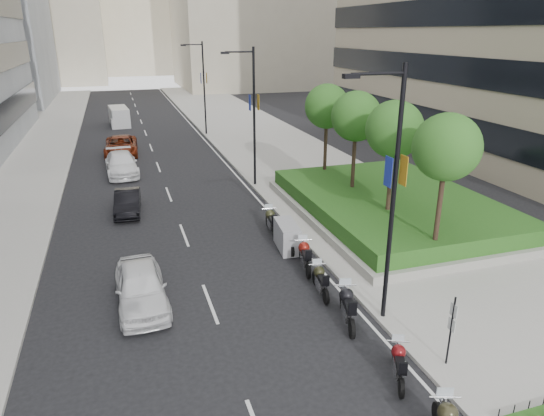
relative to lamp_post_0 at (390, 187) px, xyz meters
name	(u,v)px	position (x,y,z in m)	size (l,w,h in m)	color
ground	(280,358)	(-4.14, -1.00, -5.07)	(160.00, 160.00, 0.00)	black
sidewalk_right	(268,144)	(4.86, 29.00, -4.99)	(10.00, 100.00, 0.15)	#9E9B93
sidewalk_left	(19,161)	(-16.14, 29.00, -4.99)	(8.00, 100.00, 0.15)	#9E9B93
lane_edge	(212,148)	(-0.44, 29.00, -5.06)	(0.12, 100.00, 0.01)	silver
lane_centre	(153,152)	(-5.64, 29.00, -5.06)	(0.12, 100.00, 0.01)	silver
planter	(391,211)	(5.86, 9.00, -4.72)	(10.00, 14.00, 0.40)	gray
hedge	(392,201)	(5.86, 9.00, -4.12)	(9.40, 13.40, 0.80)	#134516
tree_0	(447,148)	(4.36, 3.00, 0.36)	(2.80, 2.80, 6.30)	#332319
tree_1	(394,130)	(4.36, 7.00, 0.36)	(2.80, 2.80, 6.30)	#332319
tree_2	(356,117)	(4.36, 11.00, 0.36)	(2.80, 2.80, 6.30)	#332319
tree_3	(327,107)	(4.36, 15.00, 0.36)	(2.80, 2.80, 6.30)	#332319
lamp_post_0	(390,187)	(0.00, 0.00, 0.00)	(2.34, 0.45, 9.00)	black
lamp_post_1	(252,111)	(0.00, 17.00, 0.00)	(2.34, 0.45, 9.00)	black
lamp_post_2	(202,84)	(0.00, 35.00, 0.00)	(2.34, 0.45, 9.00)	black
parking_sign	(451,327)	(0.66, -3.00, -3.61)	(0.06, 0.32, 2.50)	black
motorcycle_1	(399,363)	(-1.06, -2.99, -4.52)	(1.01, 1.91, 1.02)	black
motorcycle_2	(347,306)	(-1.18, 0.22, -4.41)	(0.96, 2.40, 1.22)	black
motorcycle_3	(320,280)	(-1.28, 2.43, -4.50)	(0.71, 2.14, 1.07)	black
motorcycle_4	(305,256)	(-1.09, 4.61, -4.44)	(0.79, 2.33, 1.17)	black
motorcycle_5	(287,236)	(-1.15, 6.79, -4.41)	(1.09, 2.28, 1.31)	black
motorcycle_6	(271,221)	(-1.23, 9.04, -4.45)	(0.77, 2.30, 1.14)	black
car_a	(141,287)	(-8.13, 3.67, -4.28)	(1.84, 4.58, 1.56)	white
car_b	(128,202)	(-8.24, 14.27, -4.41)	(1.38, 3.96, 1.30)	black
car_c	(121,164)	(-8.34, 22.78, -4.29)	(2.17, 5.34, 1.55)	white
car_d	(121,146)	(-8.22, 28.81, -4.27)	(2.63, 5.70, 1.58)	maroon
delivery_van	(119,117)	(-8.03, 43.04, -4.13)	(2.20, 4.91, 2.00)	silver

